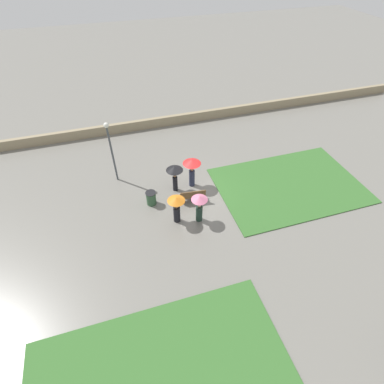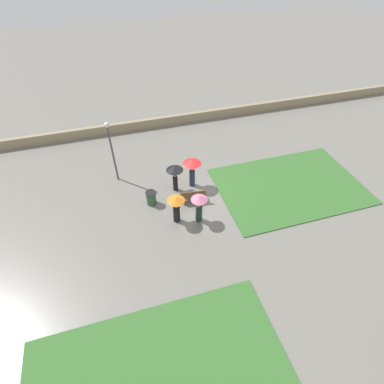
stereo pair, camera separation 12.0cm
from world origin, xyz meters
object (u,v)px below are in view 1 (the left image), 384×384
crowd_person_black (175,172)px  lamp_post (110,145)px  trash_bin (151,198)px  crowd_person_orange (176,206)px  park_bench (193,196)px  crowd_person_red (192,167)px  crowd_person_pink (199,205)px

crowd_person_black → lamp_post: bearing=104.7°
trash_bin → crowd_person_orange: 2.26m
park_bench → crowd_person_orange: (1.33, 1.26, 0.74)m
crowd_person_red → crowd_person_pink: 3.11m
lamp_post → crowd_person_pink: 6.67m
park_bench → trash_bin: (2.45, -0.55, -0.01)m
crowd_person_red → crowd_person_pink: size_ratio=1.09×
park_bench → trash_bin: bearing=-6.2°
park_bench → crowd_person_black: bearing=-54.7°
park_bench → lamp_post: 5.90m
crowd_person_black → crowd_person_pink: bearing=-121.0°
crowd_person_red → trash_bin: bearing=116.0°
crowd_person_red → crowd_person_pink: (0.51, 3.05, -0.27)m
crowd_person_red → crowd_person_pink: bearing=178.5°
lamp_post → crowd_person_orange: bearing=120.8°
trash_bin → crowd_person_pink: bearing=137.9°
crowd_person_pink → crowd_person_orange: bearing=85.6°
park_bench → crowd_person_red: size_ratio=0.79×
crowd_person_black → crowd_person_pink: crowd_person_black is taller
crowd_person_black → crowd_person_orange: size_ratio=1.03×
park_bench → crowd_person_orange: size_ratio=0.88×
park_bench → trash_bin: 2.51m
crowd_person_black → crowd_person_orange: (0.59, 2.61, -0.23)m
trash_bin → crowd_person_red: bearing=-161.9°
lamp_post → park_bench: bearing=140.0°
crowd_person_orange → crowd_person_pink: bearing=-25.5°
crowd_person_orange → trash_bin: bearing=110.5°
crowd_person_red → lamp_post: bearing=74.2°
trash_bin → crowd_person_black: (-1.71, -0.80, 0.98)m
lamp_post → crowd_person_red: lamp_post is taller
park_bench → crowd_person_pink: size_ratio=0.86×
lamp_post → crowd_person_black: (-3.43, 2.14, -1.30)m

